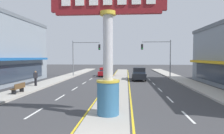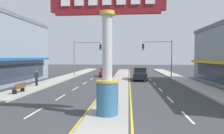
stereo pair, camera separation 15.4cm
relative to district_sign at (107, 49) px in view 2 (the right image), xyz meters
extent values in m
cube|color=#A39E93|center=(0.00, 13.54, -3.74)|extent=(2.37, 52.00, 0.14)
cube|color=#ADA89E|center=(-9.07, 11.54, -3.72)|extent=(2.58, 60.00, 0.18)
cube|color=#ADA89E|center=(9.07, 11.54, -3.72)|extent=(2.58, 60.00, 0.18)
cube|color=silver|center=(-4.48, 0.34, -3.81)|extent=(0.14, 2.20, 0.01)
cube|color=silver|center=(-4.48, 4.74, -3.81)|extent=(0.14, 2.20, 0.01)
cube|color=silver|center=(-4.48, 9.14, -3.81)|extent=(0.14, 2.20, 0.01)
cube|color=silver|center=(-4.48, 13.54, -3.81)|extent=(0.14, 2.20, 0.01)
cube|color=silver|center=(-4.48, 17.94, -3.81)|extent=(0.14, 2.20, 0.01)
cube|color=silver|center=(-4.48, 22.34, -3.81)|extent=(0.14, 2.20, 0.01)
cube|color=silver|center=(-4.48, 26.74, -3.81)|extent=(0.14, 2.20, 0.01)
cube|color=silver|center=(4.48, 0.34, -3.81)|extent=(0.14, 2.20, 0.01)
cube|color=silver|center=(4.48, 4.74, -3.81)|extent=(0.14, 2.20, 0.01)
cube|color=silver|center=(4.48, 9.14, -3.81)|extent=(0.14, 2.20, 0.01)
cube|color=silver|center=(4.48, 13.54, -3.81)|extent=(0.14, 2.20, 0.01)
cube|color=silver|center=(4.48, 17.94, -3.81)|extent=(0.14, 2.20, 0.01)
cube|color=silver|center=(4.48, 22.34, -3.81)|extent=(0.14, 2.20, 0.01)
cube|color=silver|center=(4.48, 26.74, -3.81)|extent=(0.14, 2.20, 0.01)
cube|color=yellow|center=(-1.36, 13.54, -3.81)|extent=(0.12, 52.00, 0.01)
cube|color=yellow|center=(1.36, 13.54, -3.81)|extent=(0.12, 52.00, 0.01)
cylinder|color=#33668C|center=(0.00, 0.00, -2.76)|extent=(1.23, 1.23, 1.83)
cylinder|color=gold|center=(0.00, 0.00, -1.78)|extent=(1.30, 1.30, 0.12)
cylinder|color=#B7B7BC|center=(0.00, 0.00, 0.10)|extent=(0.55, 0.55, 3.88)
cylinder|color=gold|center=(0.00, 0.00, 1.94)|extent=(0.88, 0.88, 0.20)
cube|color=maroon|center=(0.00, 0.00, 1.96)|extent=(5.80, 0.29, 0.16)
cube|color=#195193|center=(-11.65, 8.34, -0.66)|extent=(0.90, 18.82, 0.30)
cube|color=#283342|center=(-12.06, 8.34, -2.31)|extent=(0.08, 18.16, 2.00)
cylinder|color=slate|center=(-8.18, 21.24, -0.71)|extent=(0.16, 0.16, 6.20)
cylinder|color=slate|center=(-5.87, 21.24, 2.09)|extent=(4.62, 0.12, 0.12)
cube|color=black|center=(-3.56, 21.08, 1.28)|extent=(0.32, 0.24, 0.92)
sphere|color=black|center=(-3.56, 20.94, 1.58)|extent=(0.17, 0.17, 0.17)
sphere|color=black|center=(-3.56, 20.94, 1.28)|extent=(0.17, 0.17, 0.17)
sphere|color=#19D83F|center=(-3.56, 20.94, 0.98)|extent=(0.17, 0.17, 0.17)
cylinder|color=slate|center=(8.18, 20.83, -0.71)|extent=(0.16, 0.16, 6.20)
cylinder|color=slate|center=(5.87, 20.83, 2.09)|extent=(4.62, 0.12, 0.12)
cube|color=black|center=(3.56, 20.67, 1.28)|extent=(0.32, 0.24, 0.92)
sphere|color=black|center=(3.56, 20.53, 1.58)|extent=(0.17, 0.17, 0.17)
sphere|color=black|center=(3.56, 20.53, 1.28)|extent=(0.17, 0.17, 0.17)
sphere|color=#19D83F|center=(3.56, 20.53, 0.98)|extent=(0.17, 0.17, 0.17)
cube|color=black|center=(2.83, 17.20, -3.11)|extent=(2.00, 4.64, 0.80)
cube|color=black|center=(2.83, 17.02, -2.31)|extent=(1.73, 2.89, 0.80)
cube|color=#283342|center=(2.83, 17.02, -2.59)|extent=(1.77, 2.92, 0.24)
cylinder|color=black|center=(1.99, 18.65, -3.47)|extent=(0.23, 0.68, 0.68)
cylinder|color=black|center=(3.74, 18.61, -3.47)|extent=(0.23, 0.68, 0.68)
cylinder|color=black|center=(1.93, 15.80, -3.47)|extent=(0.23, 0.68, 0.68)
cylinder|color=black|center=(3.68, 15.76, -3.47)|extent=(0.23, 0.68, 0.68)
cube|color=maroon|center=(-2.83, 22.51, -3.21)|extent=(1.85, 4.34, 0.66)
cube|color=maroon|center=(-2.83, 22.68, -2.58)|extent=(1.59, 2.18, 0.60)
cube|color=#283342|center=(-2.83, 22.68, -2.76)|extent=(1.63, 2.20, 0.24)
cylinder|color=black|center=(-2.05, 21.16, -3.50)|extent=(0.23, 0.62, 0.62)
cylinder|color=black|center=(-3.67, 21.19, -3.50)|extent=(0.23, 0.62, 0.62)
cylinder|color=black|center=(-2.00, 23.82, -3.50)|extent=(0.23, 0.62, 0.62)
cylinder|color=black|center=(-3.62, 23.86, -3.50)|extent=(0.23, 0.62, 0.62)
cube|color=brown|center=(-8.58, 5.40, -3.19)|extent=(0.48, 1.60, 0.08)
cube|color=brown|center=(-8.37, 5.40, -2.95)|extent=(0.06, 1.60, 0.40)
cube|color=black|center=(-8.58, 4.80, -3.45)|extent=(0.38, 0.08, 0.36)
cube|color=black|center=(-8.58, 6.00, -3.45)|extent=(0.38, 0.08, 0.36)
cylinder|color=black|center=(-9.11, 9.55, -3.20)|extent=(0.14, 0.14, 0.86)
cylinder|color=black|center=(-8.97, 9.55, -3.20)|extent=(0.14, 0.14, 0.86)
cube|color=black|center=(-9.04, 9.55, -2.47)|extent=(0.45, 0.42, 0.60)
sphere|color=#8C6647|center=(-9.04, 9.55, -2.06)|extent=(0.22, 0.22, 0.22)
camera|label=1|loc=(1.02, -10.25, -0.47)|focal=29.81mm
camera|label=2|loc=(1.17, -10.24, -0.47)|focal=29.81mm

